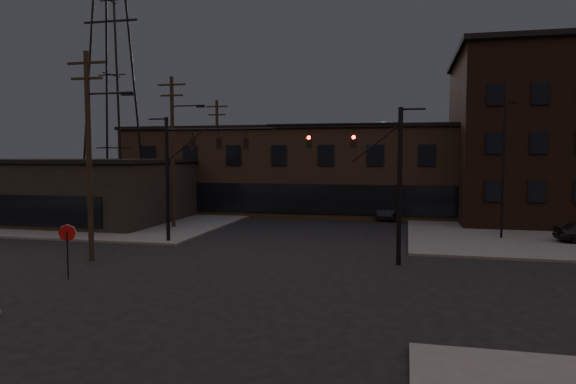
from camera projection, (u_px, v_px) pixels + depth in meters
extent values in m
plane|color=black|center=(251.00, 279.00, 23.31)|extent=(140.00, 140.00, 0.00)
cube|color=#474744|center=(101.00, 212.00, 49.65)|extent=(30.00, 30.00, 0.15)
cube|color=#4B3727|center=(335.00, 172.00, 50.23)|extent=(40.00, 12.00, 8.00)
cube|color=black|center=(80.00, 192.00, 43.20)|extent=(16.00, 12.00, 5.00)
cylinder|color=black|center=(400.00, 187.00, 25.93)|extent=(0.24, 0.24, 8.00)
cylinder|color=black|center=(331.00, 124.00, 26.49)|extent=(7.00, 0.14, 0.14)
cube|color=#FF140C|center=(354.00, 142.00, 26.29)|extent=(0.28, 0.22, 0.70)
cube|color=#FF140C|center=(309.00, 142.00, 26.82)|extent=(0.28, 0.22, 0.70)
cylinder|color=black|center=(167.00, 180.00, 32.61)|extent=(0.24, 0.24, 8.00)
cylinder|color=black|center=(219.00, 129.00, 31.59)|extent=(7.00, 0.14, 0.14)
cube|color=black|center=(193.00, 144.00, 32.05)|extent=(0.28, 0.22, 0.70)
cube|color=black|center=(219.00, 144.00, 31.65)|extent=(0.28, 0.22, 0.70)
cube|color=black|center=(246.00, 144.00, 31.26)|extent=(0.28, 0.22, 0.70)
cylinder|color=black|center=(68.00, 255.00, 23.10)|extent=(0.06, 0.06, 2.20)
cylinder|color=maroon|center=(67.00, 233.00, 23.04)|extent=(0.72, 0.33, 0.76)
cylinder|color=black|center=(89.00, 157.00, 27.01)|extent=(0.28, 0.28, 11.00)
cube|color=black|center=(86.00, 63.00, 26.66)|extent=(2.20, 0.12, 0.12)
cube|color=black|center=(87.00, 78.00, 26.72)|extent=(1.80, 0.12, 0.12)
cube|color=black|center=(127.00, 94.00, 26.26)|extent=(0.60, 0.25, 0.18)
cylinder|color=black|center=(173.00, 153.00, 38.87)|extent=(0.28, 0.28, 11.50)
cube|color=black|center=(172.00, 85.00, 38.51)|extent=(2.20, 0.12, 0.12)
cube|color=black|center=(172.00, 95.00, 38.57)|extent=(1.80, 0.12, 0.12)
cube|color=black|center=(200.00, 106.00, 38.11)|extent=(0.60, 0.25, 0.18)
cylinder|color=black|center=(217.00, 156.00, 50.78)|extent=(0.28, 0.28, 11.00)
cube|color=black|center=(217.00, 106.00, 50.43)|extent=(2.20, 0.12, 0.12)
cube|color=black|center=(217.00, 115.00, 50.49)|extent=(1.80, 0.12, 0.12)
cylinder|color=black|center=(503.00, 172.00, 33.65)|extent=(0.14, 0.14, 9.00)
cube|color=black|center=(497.00, 102.00, 33.44)|extent=(0.50, 0.28, 0.18)
cube|color=black|center=(513.00, 102.00, 33.22)|extent=(0.50, 0.28, 0.18)
cube|color=black|center=(574.00, 107.00, 36.95)|extent=(0.50, 0.28, 0.18)
imported|color=silver|center=(538.00, 219.00, 38.32)|extent=(4.81, 2.34, 1.35)
imported|color=black|center=(391.00, 211.00, 44.83)|extent=(2.42, 4.79, 1.51)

